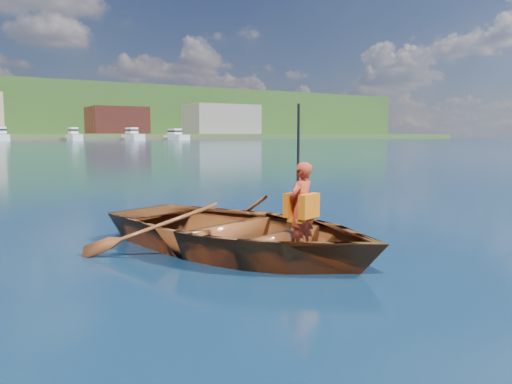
{
  "coord_description": "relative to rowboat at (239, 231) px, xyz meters",
  "views": [
    {
      "loc": [
        -4.08,
        -5.2,
        1.57
      ],
      "look_at": [
        -0.54,
        0.56,
        0.8
      ],
      "focal_mm": 35.0,
      "sensor_mm": 36.0,
      "label": 1
    }
  ],
  "objects": [
    {
      "name": "child_paddler",
      "position": [
        0.45,
        -0.8,
        0.38
      ],
      "size": [
        0.48,
        0.43,
        1.87
      ],
      "color": "#AA311C",
      "rests_on": "ground"
    },
    {
      "name": "dock",
      "position": [
        10.77,
        147.44,
        0.11
      ],
      "size": [
        160.02,
        4.99,
        0.8
      ],
      "color": "brown",
      "rests_on": "ground"
    },
    {
      "name": "hillside_trees",
      "position": [
        26.68,
        238.73,
        18.39
      ],
      "size": [
        318.91,
        82.93,
        25.7
      ],
      "color": "#382314",
      "rests_on": "ground"
    },
    {
      "name": "rowboat",
      "position": [
        0.0,
        0.0,
        0.0
      ],
      "size": [
        4.31,
        5.04,
        0.88
      ],
      "color": "brown",
      "rests_on": "ground"
    },
    {
      "name": "ground",
      "position": [
        0.81,
        -0.56,
        -0.29
      ],
      "size": [
        600.0,
        600.0,
        0.0
      ],
      "color": "#162A4A",
      "rests_on": "ground"
    }
  ]
}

